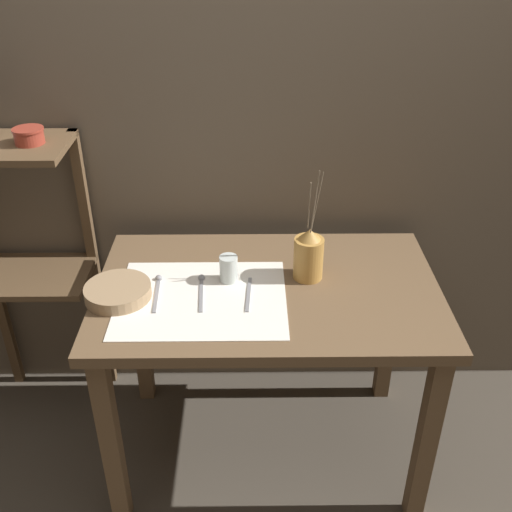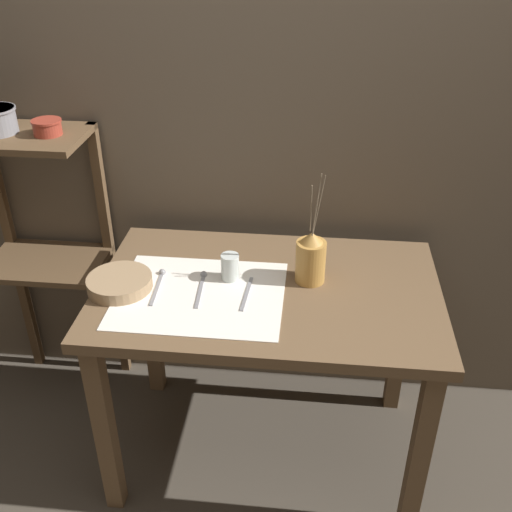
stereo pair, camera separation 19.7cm
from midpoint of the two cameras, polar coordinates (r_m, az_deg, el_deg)
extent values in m
plane|color=#473F35|center=(2.56, 3.26, -17.84)|extent=(12.00, 12.00, 0.00)
cube|color=brown|center=(2.28, 4.86, 12.43)|extent=(7.00, 0.06, 2.40)
cube|color=brown|center=(2.04, 3.89, -3.51)|extent=(1.17, 0.73, 0.04)
cube|color=brown|center=(2.15, -11.59, -15.98)|extent=(0.06, 0.06, 0.75)
cube|color=brown|center=(2.13, 18.02, -17.73)|extent=(0.06, 0.06, 0.75)
cube|color=brown|center=(2.58, -7.83, -6.15)|extent=(0.06, 0.06, 0.75)
cube|color=brown|center=(2.57, 15.76, -7.47)|extent=(0.06, 0.06, 0.75)
cube|color=brown|center=(2.30, -19.27, 10.61)|extent=(0.46, 0.31, 0.02)
cube|color=brown|center=(2.52, -17.23, -0.67)|extent=(0.46, 0.31, 0.02)
cube|color=brown|center=(2.74, -20.15, 0.04)|extent=(0.04, 0.04, 1.20)
cube|color=brown|center=(2.59, -11.55, -0.47)|extent=(0.04, 0.04, 1.20)
cube|color=white|center=(1.99, -2.55, -3.79)|extent=(0.56, 0.45, 0.00)
cylinder|color=#B7843D|center=(2.04, 7.97, -0.62)|extent=(0.10, 0.10, 0.15)
cone|color=#B7843D|center=(1.99, 8.17, 1.68)|extent=(0.08, 0.08, 0.04)
cylinder|color=brown|center=(1.92, 8.75, 4.71)|extent=(0.02, 0.01, 0.21)
cylinder|color=brown|center=(1.93, 8.19, 4.38)|extent=(0.01, 0.04, 0.18)
cylinder|color=brown|center=(1.93, 8.95, 4.70)|extent=(0.03, 0.01, 0.21)
cylinder|color=#9E7F5B|center=(2.04, -10.19, -2.63)|extent=(0.22, 0.22, 0.04)
cylinder|color=silver|center=(2.04, 0.27, -1.13)|extent=(0.06, 0.06, 0.09)
cube|color=gray|center=(2.02, -6.71, -3.20)|extent=(0.02, 0.20, 0.00)
sphere|color=gray|center=(2.10, -6.29, -1.64)|extent=(0.02, 0.02, 0.02)
cube|color=gray|center=(2.00, -2.56, -3.44)|extent=(0.02, 0.20, 0.00)
sphere|color=gray|center=(2.08, -2.32, -1.85)|extent=(0.02, 0.02, 0.02)
cube|color=gray|center=(1.99, 1.95, -3.70)|extent=(0.02, 0.20, 0.00)
cylinder|color=#9E3828|center=(2.24, -16.89, 11.60)|extent=(0.10, 0.10, 0.05)
cylinder|color=#9E3828|center=(2.23, -16.98, 12.15)|extent=(0.11, 0.11, 0.01)
camera|label=1|loc=(0.10, -87.14, 1.72)|focal=42.00mm
camera|label=2|loc=(0.10, 92.86, -1.72)|focal=42.00mm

